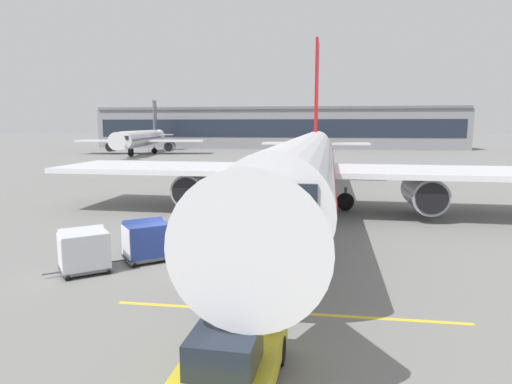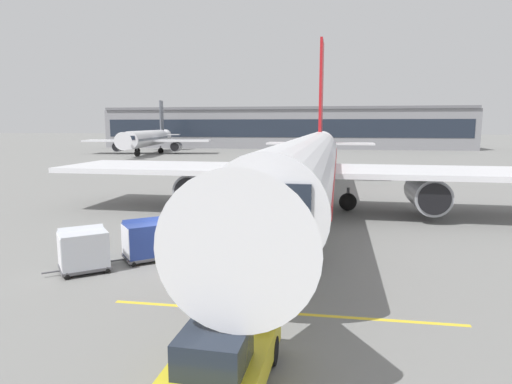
# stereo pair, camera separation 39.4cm
# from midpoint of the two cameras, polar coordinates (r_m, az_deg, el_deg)

# --- Properties ---
(ground_plane) EXTENTS (600.00, 600.00, 0.00)m
(ground_plane) POSITION_cam_midpoint_polar(r_m,az_deg,el_deg) (20.80, -10.26, -9.08)
(ground_plane) COLOR slate
(parked_airplane) EXTENTS (36.85, 47.02, 15.51)m
(parked_airplane) POSITION_cam_midpoint_polar(r_m,az_deg,el_deg) (32.07, 7.20, 3.71)
(parked_airplane) COLOR white
(parked_airplane) RESTS_ON ground
(belt_loader) EXTENTS (4.53, 4.64, 3.17)m
(belt_loader) POSITION_cam_midpoint_polar(r_m,az_deg,el_deg) (23.29, -5.26, -4.79)
(belt_loader) COLOR gold
(belt_loader) RESTS_ON ground
(baggage_cart_lead) EXTENTS (2.63, 2.50, 1.91)m
(baggage_cart_lead) POSITION_cam_midpoint_polar(r_m,az_deg,el_deg) (21.31, -13.56, -5.96)
(baggage_cart_lead) COLOR #515156
(baggage_cart_lead) RESTS_ON ground
(baggage_cart_second) EXTENTS (2.63, 2.50, 1.91)m
(baggage_cart_second) POSITION_cam_midpoint_polar(r_m,az_deg,el_deg) (20.46, -20.91, -6.90)
(baggage_cart_second) COLOR #515156
(baggage_cart_second) RESTS_ON ground
(pushback_tug) EXTENTS (2.28, 4.48, 1.83)m
(pushback_tug) POSITION_cam_midpoint_polar(r_m,az_deg,el_deg) (11.13, -3.25, -20.76)
(pushback_tug) COLOR gold
(pushback_tug) RESTS_ON ground
(ground_crew_by_loader) EXTENTS (0.57, 0.27, 1.74)m
(ground_crew_by_loader) POSITION_cam_midpoint_polar(r_m,az_deg,el_deg) (23.72, -7.89, -4.31)
(ground_crew_by_loader) COLOR #514C42
(ground_crew_by_loader) RESTS_ON ground
(ground_crew_by_carts) EXTENTS (0.57, 0.26, 1.74)m
(ground_crew_by_carts) POSITION_cam_midpoint_polar(r_m,az_deg,el_deg) (20.40, -3.94, -6.39)
(ground_crew_by_carts) COLOR #514C42
(ground_crew_by_carts) RESTS_ON ground
(safety_cone_engine_keepout) EXTENTS (0.69, 0.69, 0.77)m
(safety_cone_engine_keepout) POSITION_cam_midpoint_polar(r_m,az_deg,el_deg) (32.80, -2.69, -1.74)
(safety_cone_engine_keepout) COLOR black
(safety_cone_engine_keepout) RESTS_ON ground
(apron_guidance_line_lead_in) EXTENTS (0.20, 110.00, 0.01)m
(apron_guidance_line_lead_in) POSITION_cam_midpoint_polar(r_m,az_deg,el_deg) (31.72, 6.51, -2.82)
(apron_guidance_line_lead_in) COLOR yellow
(apron_guidance_line_lead_in) RESTS_ON ground
(apron_guidance_line_stop_bar) EXTENTS (12.00, 0.20, 0.01)m
(apron_guidance_line_stop_bar) POSITION_cam_midpoint_polar(r_m,az_deg,el_deg) (15.48, 4.16, -15.32)
(apron_guidance_line_stop_bar) COLOR yellow
(apron_guidance_line_stop_bar) RESTS_ON ground
(terminal_building) EXTENTS (98.59, 17.08, 11.05)m
(terminal_building) POSITION_cam_midpoint_polar(r_m,az_deg,el_deg) (124.87, 3.69, 8.27)
(terminal_building) COLOR gray
(terminal_building) RESTS_ON ground
(distant_airplane) EXTENTS (27.99, 36.53, 12.31)m
(distant_airplane) POSITION_cam_midpoint_polar(r_m,az_deg,el_deg) (100.65, -13.70, 6.71)
(distant_airplane) COLOR white
(distant_airplane) RESTS_ON ground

